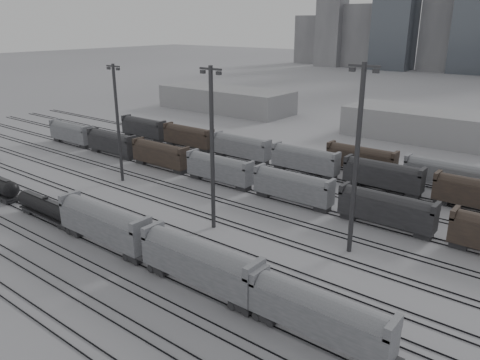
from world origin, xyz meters
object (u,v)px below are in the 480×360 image
Objects in this scene: tank_car_b at (47,207)px; hopper_car_c at (319,313)px; light_mast_c at (212,146)px; hopper_car_a at (104,222)px; hopper_car_b at (200,261)px.

hopper_car_c is (49.60, 0.00, 1.18)m from tank_car_b.
hopper_car_c is at bearing -28.60° from light_mast_c.
hopper_car_c is at bearing 0.00° from tank_car_b.
hopper_car_a reaches higher than tank_car_b.
hopper_car_b is (33.60, 0.00, 1.52)m from tank_car_b.
light_mast_c reaches higher than hopper_car_a.
hopper_car_a is 18.40m from hopper_car_b.
light_mast_c is at bearing 32.09° from tank_car_b.
hopper_car_b reaches higher than hopper_car_c.
tank_car_b is 1.00× the size of hopper_car_c.
light_mast_c is at bearing 126.05° from hopper_car_b.
hopper_car_b is at bearing 0.00° from tank_car_b.
tank_car_b is at bearing 180.00° from hopper_car_b.
hopper_car_a is at bearing 180.00° from hopper_car_b.
hopper_car_c is at bearing 0.00° from hopper_car_b.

